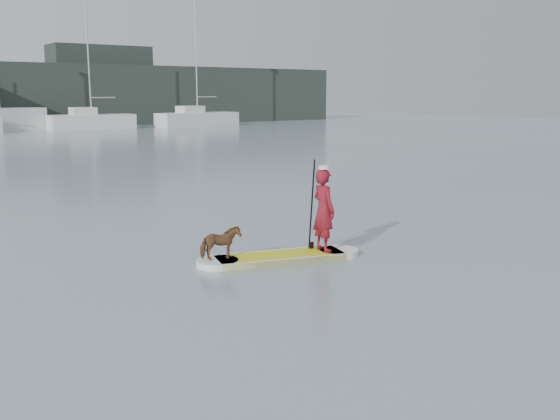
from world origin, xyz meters
TOP-DOWN VIEW (x-y plane):
  - ground at (0.00, 0.00)m, footprint 140.00×140.00m
  - paddleboard at (1.70, -0.92)m, footprint 3.20×1.51m
  - paddler at (2.57, -1.18)m, footprint 0.44×0.63m
  - white_cap at (2.57, -1.18)m, footprint 0.22×0.22m
  - dog at (0.56, -0.59)m, footprint 0.80×0.47m
  - paddle at (2.48, -0.92)m, footprint 0.12×0.30m
  - sailboat_e at (13.84, 45.51)m, footprint 7.56×2.60m
  - sailboat_f at (24.10, 44.62)m, footprint 8.58×3.32m
  - shore_building_east at (18.00, 54.00)m, footprint 10.00×4.00m

SIDE VIEW (x-z plane):
  - ground at x=0.00m, z-range 0.00..0.00m
  - paddleboard at x=1.70m, z-range 0.00..0.12m
  - dog at x=0.56m, z-range 0.12..0.76m
  - sailboat_e at x=13.84m, z-range -4.67..6.23m
  - paddle at x=2.48m, z-range -0.20..1.80m
  - sailboat_f at x=24.10m, z-range -5.43..7.12m
  - paddler at x=2.57m, z-range 0.12..1.76m
  - white_cap at x=2.57m, z-range 1.76..1.83m
  - shore_building_east at x=18.00m, z-range 0.00..8.00m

